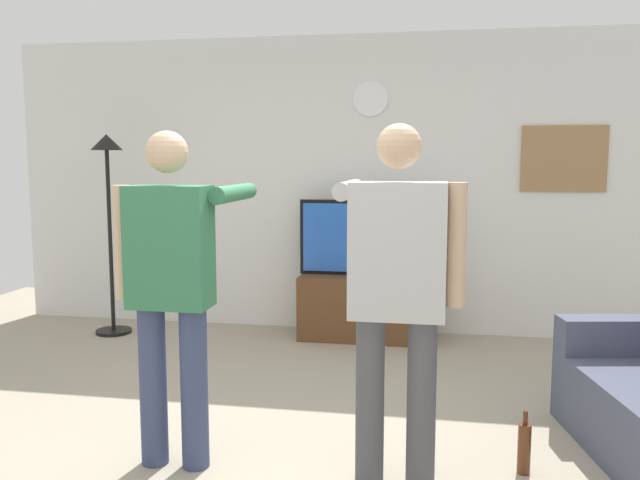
{
  "coord_description": "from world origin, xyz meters",
  "views": [
    {
      "loc": [
        0.83,
        -3.09,
        1.59
      ],
      "look_at": [
        0.07,
        1.2,
        1.05
      ],
      "focal_mm": 36.91,
      "sensor_mm": 36.0,
      "label": 1
    }
  ],
  "objects_px": {
    "person_standing_nearer_lamp": "(172,280)",
    "television": "(367,238)",
    "person_standing_nearer_couch": "(397,283)",
    "floor_lamp": "(108,192)",
    "wall_clock": "(371,99)",
    "framed_picture": "(564,159)",
    "tv_stand": "(366,307)",
    "beverage_bottle": "(524,448)"
  },
  "relations": [
    {
      "from": "tv_stand",
      "to": "wall_clock",
      "type": "bearing_deg",
      "value": 90.0
    },
    {
      "from": "person_standing_nearer_lamp",
      "to": "television",
      "type": "bearing_deg",
      "value": 74.85
    },
    {
      "from": "television",
      "to": "person_standing_nearer_lamp",
      "type": "bearing_deg",
      "value": -105.15
    },
    {
      "from": "beverage_bottle",
      "to": "tv_stand",
      "type": "bearing_deg",
      "value": 114.03
    },
    {
      "from": "television",
      "to": "person_standing_nearer_lamp",
      "type": "height_order",
      "value": "person_standing_nearer_lamp"
    },
    {
      "from": "framed_picture",
      "to": "person_standing_nearer_lamp",
      "type": "bearing_deg",
      "value": -129.59
    },
    {
      "from": "floor_lamp",
      "to": "television",
      "type": "bearing_deg",
      "value": 6.66
    },
    {
      "from": "floor_lamp",
      "to": "person_standing_nearer_couch",
      "type": "xyz_separation_m",
      "value": [
        2.72,
        -2.38,
        -0.29
      ]
    },
    {
      "from": "person_standing_nearer_lamp",
      "to": "person_standing_nearer_couch",
      "type": "height_order",
      "value": "person_standing_nearer_couch"
    },
    {
      "from": "beverage_bottle",
      "to": "television",
      "type": "bearing_deg",
      "value": 113.62
    },
    {
      "from": "framed_picture",
      "to": "person_standing_nearer_couch",
      "type": "xyz_separation_m",
      "value": [
        -1.25,
        -2.9,
        -0.59
      ]
    },
    {
      "from": "television",
      "to": "person_standing_nearer_couch",
      "type": "bearing_deg",
      "value": -80.89
    },
    {
      "from": "person_standing_nearer_lamp",
      "to": "person_standing_nearer_couch",
      "type": "bearing_deg",
      "value": -0.55
    },
    {
      "from": "tv_stand",
      "to": "beverage_bottle",
      "type": "xyz_separation_m",
      "value": [
        1.06,
        -2.39,
        -0.15
      ]
    },
    {
      "from": "floor_lamp",
      "to": "beverage_bottle",
      "type": "bearing_deg",
      "value": -32.79
    },
    {
      "from": "wall_clock",
      "to": "person_standing_nearer_couch",
      "type": "relative_size",
      "value": 0.18
    },
    {
      "from": "wall_clock",
      "to": "person_standing_nearer_couch",
      "type": "distance_m",
      "value": 3.13
    },
    {
      "from": "person_standing_nearer_couch",
      "to": "beverage_bottle",
      "type": "distance_m",
      "value": 1.1
    },
    {
      "from": "television",
      "to": "floor_lamp",
      "type": "relative_size",
      "value": 0.66
    },
    {
      "from": "person_standing_nearer_couch",
      "to": "tv_stand",
      "type": "bearing_deg",
      "value": 99.27
    },
    {
      "from": "wall_clock",
      "to": "beverage_bottle",
      "type": "relative_size",
      "value": 0.94
    },
    {
      "from": "tv_stand",
      "to": "floor_lamp",
      "type": "distance_m",
      "value": 2.52
    },
    {
      "from": "wall_clock",
      "to": "floor_lamp",
      "type": "xyz_separation_m",
      "value": [
        -2.3,
        -0.51,
        -0.83
      ]
    },
    {
      "from": "tv_stand",
      "to": "person_standing_nearer_lamp",
      "type": "xyz_separation_m",
      "value": [
        -0.71,
        -2.59,
        0.7
      ]
    },
    {
      "from": "wall_clock",
      "to": "floor_lamp",
      "type": "distance_m",
      "value": 2.5
    },
    {
      "from": "person_standing_nearer_couch",
      "to": "person_standing_nearer_lamp",
      "type": "bearing_deg",
      "value": 179.45
    },
    {
      "from": "wall_clock",
      "to": "framed_picture",
      "type": "height_order",
      "value": "wall_clock"
    },
    {
      "from": "person_standing_nearer_couch",
      "to": "beverage_bottle",
      "type": "relative_size",
      "value": 5.32
    },
    {
      "from": "person_standing_nearer_couch",
      "to": "beverage_bottle",
      "type": "bearing_deg",
      "value": 18.58
    },
    {
      "from": "person_standing_nearer_lamp",
      "to": "beverage_bottle",
      "type": "xyz_separation_m",
      "value": [
        1.78,
        0.2,
        -0.84
      ]
    },
    {
      "from": "wall_clock",
      "to": "person_standing_nearer_lamp",
      "type": "bearing_deg",
      "value": -103.92
    },
    {
      "from": "television",
      "to": "framed_picture",
      "type": "height_order",
      "value": "framed_picture"
    },
    {
      "from": "television",
      "to": "wall_clock",
      "type": "height_order",
      "value": "wall_clock"
    },
    {
      "from": "tv_stand",
      "to": "wall_clock",
      "type": "distance_m",
      "value": 1.86
    },
    {
      "from": "tv_stand",
      "to": "framed_picture",
      "type": "distance_m",
      "value": 2.15
    },
    {
      "from": "tv_stand",
      "to": "floor_lamp",
      "type": "relative_size",
      "value": 0.64
    },
    {
      "from": "floor_lamp",
      "to": "beverage_bottle",
      "type": "height_order",
      "value": "floor_lamp"
    },
    {
      "from": "framed_picture",
      "to": "floor_lamp",
      "type": "height_order",
      "value": "framed_picture"
    },
    {
      "from": "television",
      "to": "person_standing_nearer_lamp",
      "type": "distance_m",
      "value": 2.74
    },
    {
      "from": "television",
      "to": "wall_clock",
      "type": "xyz_separation_m",
      "value": [
        -0.0,
        0.24,
        1.23
      ]
    },
    {
      "from": "wall_clock",
      "to": "beverage_bottle",
      "type": "bearing_deg",
      "value": -68.32
    },
    {
      "from": "floor_lamp",
      "to": "person_standing_nearer_lamp",
      "type": "relative_size",
      "value": 1.05
    }
  ]
}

